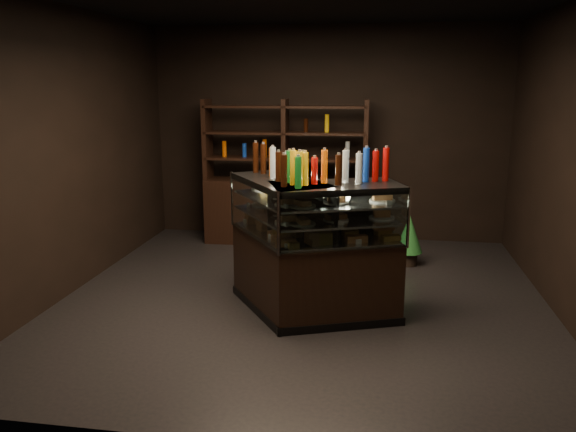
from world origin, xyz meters
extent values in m
plane|color=black|center=(0.00, 0.00, 0.00)|extent=(5.00, 5.00, 0.00)
cube|color=black|center=(0.00, 2.50, 1.50)|extent=(5.00, 0.02, 3.00)
cube|color=black|center=(0.00, -2.50, 1.50)|extent=(5.00, 0.02, 3.00)
cube|color=black|center=(2.50, 0.00, 1.50)|extent=(0.02, 5.00, 3.00)
cube|color=black|center=(-2.50, 0.00, 1.50)|extent=(0.02, 5.00, 3.00)
cube|color=black|center=(0.35, -0.47, 0.39)|extent=(1.31, 0.96, 0.77)
cube|color=black|center=(0.35, -0.47, 0.04)|extent=(1.35, 0.99, 0.08)
cube|color=black|center=(0.35, -0.47, 1.29)|extent=(1.31, 0.96, 0.06)
cube|color=silver|center=(0.35, -0.47, 0.78)|extent=(1.25, 0.90, 0.02)
cube|color=silver|center=(0.35, -0.47, 0.96)|extent=(1.25, 0.90, 0.02)
cube|color=silver|center=(0.35, -0.47, 1.13)|extent=(1.25, 0.90, 0.02)
cube|color=white|center=(0.46, -0.75, 1.04)|extent=(1.11, 0.42, 0.54)
cylinder|color=silver|center=(1.01, -0.54, 1.04)|extent=(0.03, 0.03, 0.56)
cylinder|color=silver|center=(-0.10, -0.95, 1.04)|extent=(0.03, 0.03, 0.56)
cube|color=black|center=(-0.18, -0.30, 0.39)|extent=(1.15, 1.31, 0.77)
cube|color=black|center=(-0.18, -0.30, 0.04)|extent=(1.19, 1.35, 0.08)
cube|color=black|center=(-0.18, -0.30, 1.29)|extent=(1.15, 1.31, 0.06)
cube|color=silver|center=(-0.18, -0.30, 0.78)|extent=(1.09, 1.24, 0.02)
cube|color=silver|center=(-0.18, -0.30, 0.96)|extent=(1.09, 1.24, 0.02)
cube|color=silver|center=(-0.18, -0.30, 1.13)|extent=(1.09, 1.24, 0.02)
cube|color=white|center=(-0.44, -0.47, 1.04)|extent=(0.67, 0.98, 0.54)
cylinder|color=silver|center=(-0.10, -0.95, 1.04)|extent=(0.03, 0.03, 0.56)
cylinder|color=silver|center=(-0.76, 0.03, 1.04)|extent=(0.03, 0.03, 0.56)
cube|color=#C09145|center=(-0.10, -0.67, 0.82)|extent=(0.20, 0.15, 0.06)
cube|color=#C09145|center=(0.21, -0.55, 0.82)|extent=(0.20, 0.15, 0.06)
cube|color=#C09145|center=(0.52, -0.44, 0.82)|extent=(0.20, 0.15, 0.06)
cube|color=#C09145|center=(0.83, -0.32, 0.82)|extent=(0.20, 0.15, 0.06)
cylinder|color=white|center=(-0.07, -0.62, 0.98)|extent=(0.24, 0.24, 0.01)
cube|color=#C09145|center=(-0.07, -0.62, 1.01)|extent=(0.19, 0.14, 0.05)
cylinder|color=white|center=(0.35, -0.47, 0.98)|extent=(0.24, 0.24, 0.01)
cube|color=#C09145|center=(0.35, -0.47, 1.01)|extent=(0.19, 0.14, 0.05)
cylinder|color=white|center=(0.77, -0.31, 0.98)|extent=(0.24, 0.24, 0.01)
cube|color=#C09145|center=(0.77, -0.31, 1.01)|extent=(0.19, 0.14, 0.05)
cylinder|color=white|center=(-0.07, -0.62, 1.14)|extent=(0.24, 0.24, 0.02)
cube|color=#C09145|center=(-0.07, -0.62, 1.18)|extent=(0.19, 0.14, 0.05)
cylinder|color=white|center=(0.35, -0.47, 1.14)|extent=(0.24, 0.24, 0.02)
cube|color=#C09145|center=(0.35, -0.47, 1.18)|extent=(0.19, 0.14, 0.05)
cylinder|color=white|center=(0.77, -0.31, 1.14)|extent=(0.24, 0.24, 0.02)
cube|color=#C09145|center=(0.77, -0.31, 1.18)|extent=(0.19, 0.14, 0.05)
cube|color=#C09145|center=(-0.49, 0.10, 0.82)|extent=(0.18, 0.20, 0.06)
cube|color=#C09145|center=(-0.30, -0.18, 0.82)|extent=(0.18, 0.20, 0.06)
cube|color=#C09145|center=(-0.12, -0.45, 0.82)|extent=(0.18, 0.20, 0.06)
cube|color=#C09145|center=(0.07, -0.72, 0.82)|extent=(0.18, 0.20, 0.06)
cylinder|color=white|center=(-0.44, 0.07, 0.98)|extent=(0.24, 0.24, 0.01)
cube|color=#C09145|center=(-0.44, 0.07, 1.01)|extent=(0.17, 0.19, 0.05)
cylinder|color=white|center=(-0.18, -0.30, 0.98)|extent=(0.24, 0.24, 0.01)
cube|color=#C09145|center=(-0.18, -0.30, 1.01)|extent=(0.17, 0.19, 0.05)
cylinder|color=white|center=(0.07, -0.67, 0.98)|extent=(0.24, 0.24, 0.01)
cube|color=#C09145|center=(0.07, -0.67, 1.01)|extent=(0.17, 0.19, 0.05)
cylinder|color=white|center=(-0.44, 0.07, 1.14)|extent=(0.24, 0.24, 0.02)
cube|color=#C09145|center=(-0.44, 0.07, 1.18)|extent=(0.17, 0.19, 0.05)
cylinder|color=white|center=(-0.18, -0.30, 1.14)|extent=(0.24, 0.24, 0.02)
cube|color=#C09145|center=(-0.18, -0.30, 1.18)|extent=(0.17, 0.19, 0.05)
cylinder|color=white|center=(0.07, -0.67, 1.14)|extent=(0.24, 0.24, 0.02)
cube|color=#C09145|center=(0.07, -0.67, 1.18)|extent=(0.17, 0.19, 0.05)
cylinder|color=yellow|center=(-0.11, -0.64, 1.46)|extent=(0.06, 0.06, 0.28)
cylinder|color=silver|center=(-0.11, -0.64, 1.61)|extent=(0.03, 0.03, 0.02)
cylinder|color=#B20C0A|center=(-0.02, -0.61, 1.46)|extent=(0.06, 0.06, 0.28)
cylinder|color=silver|center=(-0.02, -0.61, 1.61)|extent=(0.03, 0.03, 0.02)
cylinder|color=#147223|center=(0.08, -0.57, 1.46)|extent=(0.06, 0.06, 0.28)
cylinder|color=silver|center=(0.08, -0.57, 1.61)|extent=(0.03, 0.03, 0.02)
cylinder|color=black|center=(0.17, -0.54, 1.46)|extent=(0.06, 0.06, 0.28)
cylinder|color=silver|center=(0.17, -0.54, 1.61)|extent=(0.03, 0.03, 0.02)
cylinder|color=#0F38B2|center=(0.26, -0.50, 1.46)|extent=(0.06, 0.06, 0.28)
cylinder|color=silver|center=(0.26, -0.50, 1.61)|extent=(0.03, 0.03, 0.02)
cylinder|color=#D8590A|center=(0.35, -0.47, 1.46)|extent=(0.06, 0.06, 0.28)
cylinder|color=silver|center=(0.35, -0.47, 1.61)|extent=(0.03, 0.03, 0.02)
cylinder|color=silver|center=(0.45, -0.43, 1.46)|extent=(0.06, 0.06, 0.28)
cylinder|color=silver|center=(0.45, -0.43, 1.61)|extent=(0.03, 0.03, 0.02)
cylinder|color=yellow|center=(0.54, -0.40, 1.46)|extent=(0.06, 0.06, 0.28)
cylinder|color=silver|center=(0.54, -0.40, 1.61)|extent=(0.03, 0.03, 0.02)
cylinder|color=#B20C0A|center=(0.63, -0.36, 1.46)|extent=(0.06, 0.06, 0.28)
cylinder|color=silver|center=(0.63, -0.36, 1.61)|extent=(0.03, 0.03, 0.02)
cylinder|color=#147223|center=(0.73, -0.33, 1.46)|extent=(0.06, 0.06, 0.28)
cylinder|color=silver|center=(0.73, -0.33, 1.61)|extent=(0.03, 0.03, 0.02)
cylinder|color=black|center=(0.82, -0.30, 1.46)|extent=(0.06, 0.06, 0.28)
cylinder|color=silver|center=(0.82, -0.30, 1.61)|extent=(0.03, 0.03, 0.02)
cylinder|color=yellow|center=(-0.46, 0.11, 1.46)|extent=(0.06, 0.06, 0.28)
cylinder|color=silver|center=(-0.46, 0.11, 1.61)|extent=(0.03, 0.03, 0.02)
cylinder|color=#B20C0A|center=(-0.41, 0.03, 1.46)|extent=(0.06, 0.06, 0.28)
cylinder|color=silver|center=(-0.41, 0.03, 1.61)|extent=(0.03, 0.03, 0.02)
cylinder|color=#147223|center=(-0.35, -0.05, 1.46)|extent=(0.06, 0.06, 0.28)
cylinder|color=silver|center=(-0.35, -0.05, 1.61)|extent=(0.03, 0.03, 0.02)
cylinder|color=black|center=(-0.30, -0.13, 1.46)|extent=(0.06, 0.06, 0.28)
cylinder|color=silver|center=(-0.30, -0.13, 1.61)|extent=(0.03, 0.03, 0.02)
cylinder|color=#0F38B2|center=(-0.24, -0.21, 1.46)|extent=(0.06, 0.06, 0.28)
cylinder|color=silver|center=(-0.24, -0.21, 1.61)|extent=(0.03, 0.03, 0.02)
cylinder|color=#D8590A|center=(-0.18, -0.30, 1.46)|extent=(0.06, 0.06, 0.28)
cylinder|color=silver|center=(-0.18, -0.30, 1.61)|extent=(0.03, 0.03, 0.02)
cylinder|color=silver|center=(-0.13, -0.38, 1.46)|extent=(0.06, 0.06, 0.28)
cylinder|color=silver|center=(-0.13, -0.38, 1.61)|extent=(0.03, 0.03, 0.02)
cylinder|color=yellow|center=(-0.07, -0.46, 1.46)|extent=(0.06, 0.06, 0.28)
cylinder|color=silver|center=(-0.07, -0.46, 1.61)|extent=(0.03, 0.03, 0.02)
cylinder|color=#B20C0A|center=(-0.02, -0.54, 1.46)|extent=(0.06, 0.06, 0.28)
cylinder|color=silver|center=(-0.02, -0.54, 1.61)|extent=(0.03, 0.03, 0.02)
cylinder|color=#147223|center=(0.04, -0.62, 1.46)|extent=(0.06, 0.06, 0.28)
cylinder|color=silver|center=(0.04, -0.62, 1.61)|extent=(0.03, 0.03, 0.02)
cylinder|color=black|center=(0.10, -0.70, 1.46)|extent=(0.06, 0.06, 0.28)
cylinder|color=silver|center=(0.10, -0.70, 1.61)|extent=(0.03, 0.03, 0.02)
cylinder|color=black|center=(1.14, 1.31, 0.08)|extent=(0.22, 0.22, 0.17)
cone|color=#185423|center=(1.14, 1.31, 0.40)|extent=(0.33, 0.33, 0.46)
cone|color=#185423|center=(1.14, 1.31, 0.55)|extent=(0.26, 0.26, 0.32)
cube|color=black|center=(-0.54, 2.05, 0.45)|extent=(2.25, 0.49, 0.90)
cube|color=black|center=(-1.62, 2.02, 1.45)|extent=(0.07, 0.38, 1.10)
cube|color=black|center=(-0.54, 2.05, 1.45)|extent=(0.07, 0.38, 1.10)
cube|color=black|center=(0.55, 2.08, 1.45)|extent=(0.07, 0.38, 1.10)
cube|color=black|center=(-0.54, 2.05, 1.20)|extent=(2.20, 0.44, 0.03)
cube|color=black|center=(-0.54, 2.05, 1.55)|extent=(2.20, 0.44, 0.03)
cube|color=black|center=(-0.54, 2.05, 1.90)|extent=(2.20, 0.44, 0.03)
cylinder|color=yellow|center=(-1.39, 2.02, 1.32)|extent=(0.06, 0.06, 0.22)
cylinder|color=#B20C0A|center=(-1.10, 2.03, 1.32)|extent=(0.06, 0.06, 0.22)
cylinder|color=#147223|center=(-0.82, 2.04, 1.32)|extent=(0.06, 0.06, 0.22)
cylinder|color=black|center=(-0.54, 2.05, 1.32)|extent=(0.06, 0.06, 0.22)
cylinder|color=#0F38B2|center=(-0.25, 2.06, 1.32)|extent=(0.06, 0.06, 0.22)
cylinder|color=#D8590A|center=(0.03, 2.07, 1.32)|extent=(0.06, 0.06, 0.22)
cylinder|color=silver|center=(0.31, 2.08, 1.32)|extent=(0.06, 0.06, 0.22)
camera|label=1|loc=(0.71, -5.51, 2.21)|focal=35.00mm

